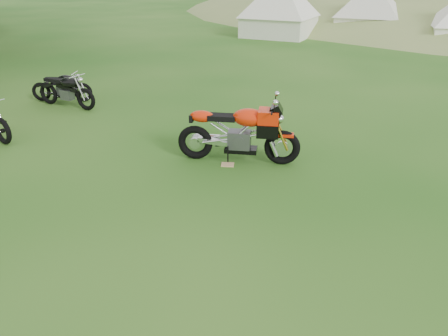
% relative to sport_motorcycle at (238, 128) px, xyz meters
% --- Properties ---
extents(ground, '(120.00, 120.00, 0.00)m').
position_rel_sport_motorcycle_xyz_m(ground, '(-0.09, -2.02, -0.67)').
color(ground, '#174E10').
rests_on(ground, ground).
extents(sport_motorcycle, '(2.27, 0.72, 1.34)m').
position_rel_sport_motorcycle_xyz_m(sport_motorcycle, '(0.00, 0.00, 0.00)').
color(sport_motorcycle, red).
rests_on(sport_motorcycle, ground).
extents(plywood_board, '(0.27, 0.23, 0.02)m').
position_rel_sport_motorcycle_xyz_m(plywood_board, '(-0.15, -0.23, -0.66)').
color(plywood_board, tan).
rests_on(plywood_board, ground).
extents(vintage_moto_b, '(1.88, 0.81, 0.96)m').
position_rel_sport_motorcycle_xyz_m(vintage_moto_b, '(-5.17, 2.49, -0.19)').
color(vintage_moto_b, black).
rests_on(vintage_moto_b, ground).
extents(vintage_moto_d, '(1.68, 0.69, 0.86)m').
position_rel_sport_motorcycle_xyz_m(vintage_moto_d, '(-5.61, 2.97, -0.24)').
color(vintage_moto_d, black).
rests_on(vintage_moto_d, ground).
extents(tent_left, '(4.04, 4.04, 2.92)m').
position_rel_sport_motorcycle_xyz_m(tent_left, '(-1.23, 17.19, 0.79)').
color(tent_left, white).
rests_on(tent_left, ground).
extents(tent_mid, '(3.88, 3.88, 2.80)m').
position_rel_sport_motorcycle_xyz_m(tent_mid, '(3.56, 19.03, 0.73)').
color(tent_mid, silver).
rests_on(tent_mid, ground).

